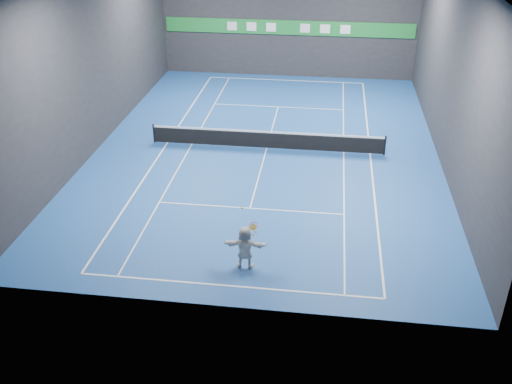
# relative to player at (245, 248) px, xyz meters

# --- Properties ---
(ground) EXTENTS (26.00, 26.00, 0.00)m
(ground) POSITION_rel_player_xyz_m (-0.42, 10.68, -0.86)
(ground) COLOR #1A4790
(ground) RESTS_ON ground
(wall_back) EXTENTS (18.00, 0.10, 9.00)m
(wall_back) POSITION_rel_player_xyz_m (-0.42, 23.68, 3.64)
(wall_back) COLOR #252528
(wall_back) RESTS_ON ground
(wall_front) EXTENTS (18.00, 0.10, 9.00)m
(wall_front) POSITION_rel_player_xyz_m (-0.42, -2.32, 3.64)
(wall_front) COLOR #252528
(wall_front) RESTS_ON ground
(wall_left) EXTENTS (0.10, 26.00, 9.00)m
(wall_left) POSITION_rel_player_xyz_m (-9.42, 10.68, 3.64)
(wall_left) COLOR #252528
(wall_left) RESTS_ON ground
(wall_right) EXTENTS (0.10, 26.00, 9.00)m
(wall_right) POSITION_rel_player_xyz_m (8.58, 10.68, 3.64)
(wall_right) COLOR #252528
(wall_right) RESTS_ON ground
(baseline_near) EXTENTS (10.98, 0.08, 0.01)m
(baseline_near) POSITION_rel_player_xyz_m (-0.42, -1.21, -0.86)
(baseline_near) COLOR white
(baseline_near) RESTS_ON ground
(baseline_far) EXTENTS (10.98, 0.08, 0.01)m
(baseline_far) POSITION_rel_player_xyz_m (-0.42, 22.57, -0.86)
(baseline_far) COLOR white
(baseline_far) RESTS_ON ground
(sideline_doubles_left) EXTENTS (0.08, 23.78, 0.01)m
(sideline_doubles_left) POSITION_rel_player_xyz_m (-5.91, 10.68, -0.86)
(sideline_doubles_left) COLOR white
(sideline_doubles_left) RESTS_ON ground
(sideline_doubles_right) EXTENTS (0.08, 23.78, 0.01)m
(sideline_doubles_right) POSITION_rel_player_xyz_m (5.07, 10.68, -0.86)
(sideline_doubles_right) COLOR white
(sideline_doubles_right) RESTS_ON ground
(sideline_singles_left) EXTENTS (0.06, 23.78, 0.01)m
(sideline_singles_left) POSITION_rel_player_xyz_m (-4.53, 10.68, -0.86)
(sideline_singles_left) COLOR white
(sideline_singles_left) RESTS_ON ground
(sideline_singles_right) EXTENTS (0.06, 23.78, 0.01)m
(sideline_singles_right) POSITION_rel_player_xyz_m (3.69, 10.68, -0.86)
(sideline_singles_right) COLOR white
(sideline_singles_right) RESTS_ON ground
(service_line_near) EXTENTS (8.23, 0.06, 0.01)m
(service_line_near) POSITION_rel_player_xyz_m (-0.42, 4.28, -0.86)
(service_line_near) COLOR white
(service_line_near) RESTS_ON ground
(service_line_far) EXTENTS (8.23, 0.06, 0.01)m
(service_line_far) POSITION_rel_player_xyz_m (-0.42, 17.08, -0.86)
(service_line_far) COLOR white
(service_line_far) RESTS_ON ground
(center_service_line) EXTENTS (0.06, 12.80, 0.01)m
(center_service_line) POSITION_rel_player_xyz_m (-0.42, 10.68, -0.86)
(center_service_line) COLOR white
(center_service_line) RESTS_ON ground
(player) EXTENTS (1.61, 0.54, 1.72)m
(player) POSITION_rel_player_xyz_m (0.00, 0.00, 0.00)
(player) COLOR silver
(player) RESTS_ON ground
(tennis_ball) EXTENTS (0.07, 0.07, 0.07)m
(tennis_ball) POSITION_rel_player_xyz_m (-0.10, 0.06, 1.64)
(tennis_ball) COLOR #D8F128
(tennis_ball) RESTS_ON player
(tennis_net) EXTENTS (12.50, 0.10, 1.07)m
(tennis_net) POSITION_rel_player_xyz_m (-0.42, 10.68, -0.32)
(tennis_net) COLOR black
(tennis_net) RESTS_ON ground
(sponsor_banner) EXTENTS (17.64, 0.11, 1.00)m
(sponsor_banner) POSITION_rel_player_xyz_m (-0.42, 23.62, 2.64)
(sponsor_banner) COLOR #1C8230
(sponsor_banner) RESTS_ON wall_back
(tennis_racket) EXTENTS (0.43, 0.41, 0.62)m
(tennis_racket) POSITION_rel_player_xyz_m (0.31, 0.05, 0.89)
(tennis_racket) COLOR red
(tennis_racket) RESTS_ON player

